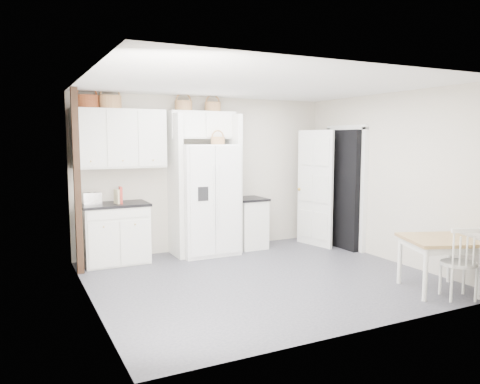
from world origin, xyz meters
TOP-DOWN VIEW (x-y plane):
  - floor at (0.00, 0.00)m, footprint 4.50×4.50m
  - ceiling at (0.00, 0.00)m, footprint 4.50×4.50m
  - wall_back at (0.00, 2.00)m, footprint 4.50×0.00m
  - wall_left at (-2.25, 0.00)m, footprint 0.00×4.00m
  - wall_right at (2.25, 0.00)m, footprint 0.00×4.00m
  - refrigerator at (-0.15, 1.64)m, footprint 0.93×0.75m
  - base_cab_left at (-1.63, 1.70)m, footprint 0.95×0.60m
  - base_cab_right at (0.68, 1.70)m, footprint 0.48×0.57m
  - dining_table at (1.70, -1.45)m, footprint 1.04×1.04m
  - windsor_chair at (1.69, -1.75)m, footprint 0.53×0.52m
  - counter_left at (-1.63, 1.70)m, footprint 0.99×0.64m
  - counter_right at (0.68, 1.70)m, footprint 0.52×0.61m
  - toaster at (-1.96, 1.70)m, footprint 0.27×0.16m
  - cookbook_red at (-1.55, 1.62)m, footprint 0.05×0.17m
  - cookbook_cream at (-1.61, 1.62)m, footprint 0.07×0.15m
  - basket_upper_a at (-1.96, 1.83)m, footprint 0.33×0.33m
  - basket_upper_b at (-1.62, 1.83)m, footprint 0.33×0.33m
  - basket_bridge_a at (-0.46, 1.83)m, footprint 0.28×0.28m
  - basket_bridge_b at (0.06, 1.83)m, footprint 0.27×0.27m
  - basket_fridge_b at (0.02, 1.54)m, footprint 0.23×0.23m
  - upper_cabinet at (-1.50, 1.83)m, footprint 1.40×0.34m
  - bridge_cabinet at (-0.15, 1.83)m, footprint 1.12×0.34m
  - fridge_panel_left at (-0.66, 1.70)m, footprint 0.08×0.60m
  - fridge_panel_right at (0.36, 1.70)m, footprint 0.08×0.60m
  - trim_post at (-2.20, 1.35)m, footprint 0.09×0.09m
  - doorway_void at (2.16, 1.00)m, footprint 0.18×0.85m
  - door_slab at (1.80, 1.33)m, footprint 0.21×0.79m

SIDE VIEW (x-z plane):
  - floor at x=0.00m, z-range 0.00..0.00m
  - dining_table at x=1.70m, z-range 0.00..0.67m
  - base_cab_right at x=0.68m, z-range 0.00..0.84m
  - windsor_chair at x=1.69m, z-range 0.00..0.85m
  - base_cab_left at x=-1.63m, z-range 0.00..0.88m
  - counter_right at x=0.68m, z-range 0.84..0.88m
  - counter_left at x=-1.63m, z-range 0.88..0.92m
  - refrigerator at x=-0.15m, z-range 0.00..1.81m
  - toaster at x=-1.96m, z-range 0.92..1.10m
  - doorway_void at x=2.16m, z-range 0.00..2.05m
  - door_slab at x=1.80m, z-range 0.00..2.05m
  - cookbook_cream at x=-1.61m, z-range 0.92..1.14m
  - cookbook_red at x=-1.55m, z-range 0.92..1.18m
  - fridge_panel_left at x=-0.66m, z-range 0.00..2.30m
  - fridge_panel_right at x=0.36m, z-range 0.00..2.30m
  - wall_back at x=0.00m, z-range -0.95..3.55m
  - wall_left at x=-2.25m, z-range -0.70..3.30m
  - wall_right at x=2.25m, z-range -0.70..3.30m
  - trim_post at x=-2.20m, z-range 0.00..2.60m
  - basket_fridge_b at x=0.02m, z-range 1.81..1.93m
  - upper_cabinet at x=-1.50m, z-range 1.45..2.35m
  - bridge_cabinet at x=-0.15m, z-range 1.90..2.35m
  - basket_bridge_b at x=0.06m, z-range 2.35..2.51m
  - basket_bridge_a at x=-0.46m, z-range 2.35..2.51m
  - basket_upper_a at x=-1.96m, z-range 2.35..2.54m
  - basket_upper_b at x=-1.62m, z-range 2.35..2.55m
  - ceiling at x=0.00m, z-range 2.60..2.60m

